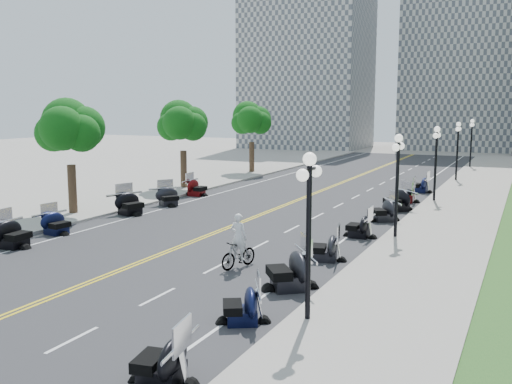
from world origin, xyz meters
The scene contains 51 objects.
ground centered at (0.00, 0.00, 0.00)m, with size 160.00×160.00×0.00m, color gray.
road centered at (0.00, 10.00, 0.00)m, with size 16.00×90.00×0.01m, color #333335.
centerline_yellow_a centered at (-0.12, 10.00, 0.01)m, with size 0.12×90.00×0.00m, color yellow.
centerline_yellow_b centered at (0.12, 10.00, 0.01)m, with size 0.12×90.00×0.00m, color yellow.
edge_line_north centered at (6.40, 10.00, 0.01)m, with size 0.12×90.00×0.00m, color white.
edge_line_south centered at (-6.40, 10.00, 0.01)m, with size 0.12×90.00×0.00m, color white.
lane_dash_3 centered at (3.20, -12.00, 0.01)m, with size 0.12×2.00×0.00m, color white.
lane_dash_4 centered at (3.20, -8.00, 0.01)m, with size 0.12×2.00×0.00m, color white.
lane_dash_5 centered at (3.20, -4.00, 0.01)m, with size 0.12×2.00×0.00m, color white.
lane_dash_6 centered at (3.20, 0.00, 0.01)m, with size 0.12×2.00×0.00m, color white.
lane_dash_7 centered at (3.20, 4.00, 0.01)m, with size 0.12×2.00×0.00m, color white.
lane_dash_8 centered at (3.20, 8.00, 0.01)m, with size 0.12×2.00×0.00m, color white.
lane_dash_9 centered at (3.20, 12.00, 0.01)m, with size 0.12×2.00×0.00m, color white.
lane_dash_10 centered at (3.20, 16.00, 0.01)m, with size 0.12×2.00×0.00m, color white.
lane_dash_11 centered at (3.20, 20.00, 0.01)m, with size 0.12×2.00×0.00m, color white.
lane_dash_12 centered at (3.20, 24.00, 0.01)m, with size 0.12×2.00×0.00m, color white.
lane_dash_13 centered at (3.20, 28.00, 0.01)m, with size 0.12×2.00×0.00m, color white.
lane_dash_14 centered at (3.20, 32.00, 0.01)m, with size 0.12×2.00×0.00m, color white.
lane_dash_15 centered at (3.20, 36.00, 0.01)m, with size 0.12×2.00×0.00m, color white.
lane_dash_16 centered at (3.20, 40.00, 0.01)m, with size 0.12×2.00×0.00m, color white.
lane_dash_17 centered at (3.20, 44.00, 0.01)m, with size 0.12×2.00×0.00m, color white.
lane_dash_18 centered at (3.20, 48.00, 0.01)m, with size 0.12×2.00×0.00m, color white.
lane_dash_19 centered at (3.20, 52.00, 0.01)m, with size 0.12×2.00×0.00m, color white.
sidewalk_north centered at (10.50, 10.00, 0.07)m, with size 5.00×90.00×0.15m, color #9E9991.
sidewalk_south centered at (-10.50, 10.00, 0.07)m, with size 5.00×90.00×0.15m, color #9E9991.
distant_block_a centered at (-18.00, 62.00, 13.00)m, with size 18.00×14.00×26.00m, color gray.
distant_block_b centered at (4.00, 68.00, 15.00)m, with size 16.00×12.00×30.00m, color gray.
street_lamp_1 centered at (8.60, -8.00, 2.60)m, with size 0.50×1.20×4.90m, color black, non-canonical shape.
street_lamp_2 centered at (8.60, 4.00, 2.60)m, with size 0.50×1.20×4.90m, color black, non-canonical shape.
street_lamp_3 centered at (8.60, 16.00, 2.60)m, with size 0.50×1.20×4.90m, color black, non-canonical shape.
street_lamp_4 centered at (8.60, 28.00, 2.60)m, with size 0.50×1.20×4.90m, color black, non-canonical shape.
street_lamp_5 centered at (8.60, 40.00, 2.60)m, with size 0.50×1.20×4.90m, color black, non-canonical shape.
tree_2 centered at (-10.00, 2.00, 4.75)m, with size 4.80×4.80×9.20m, color #235619, non-canonical shape.
tree_3 centered at (-10.00, 14.00, 4.75)m, with size 4.80×4.80×9.20m, color #235619, non-canonical shape.
tree_4 centered at (-10.00, 26.00, 4.75)m, with size 4.80×4.80×9.20m, color #235619, non-canonical shape.
motorcycle_n_2 centered at (6.89, -13.00, 0.64)m, with size 1.84×1.84×1.29m, color black, non-canonical shape.
motorcycle_n_3 centered at (6.84, -8.83, 0.62)m, with size 1.76×1.76×1.23m, color black, non-canonical shape.
motorcycle_n_4 centered at (6.88, -5.30, 0.78)m, with size 2.22×2.22×1.55m, color black, non-canonical shape.
motorcycle_n_5 centered at (6.81, -1.12, 0.63)m, with size 1.80×1.80×1.26m, color black, non-canonical shape.
motorcycle_n_6 centered at (6.90, 3.69, 0.63)m, with size 1.81×1.81×1.27m, color black, non-canonical shape.
motorcycle_n_7 centered at (7.03, 8.15, 0.69)m, with size 1.98×1.98×1.39m, color black, non-canonical shape.
motorcycle_n_8 centered at (7.05, 11.69, 0.76)m, with size 2.18×2.18×1.52m, color black, non-canonical shape.
motorcycle_n_9 centered at (6.82, 15.24, 0.71)m, with size 2.02×2.02×1.41m, color #590A0C, non-canonical shape.
motorcycle_n_10 centered at (6.97, 20.20, 0.66)m, with size 1.88×1.88×1.32m, color black, non-canonical shape.
motorcycle_s_4 centered at (-6.75, -5.24, 0.72)m, with size 2.04×2.04×1.43m, color black, non-canonical shape.
motorcycle_s_5 centered at (-7.07, -2.29, 0.63)m, with size 1.80×1.80×1.26m, color black, non-canonical shape.
motorcycle_s_6 centered at (-7.04, 3.57, 0.74)m, with size 2.12×2.12×1.48m, color black, non-canonical shape.
motorcycle_s_7 centered at (-6.72, 7.09, 0.68)m, with size 1.93×1.93×1.35m, color black, non-canonical shape.
motorcycle_s_8 centered at (-7.29, 11.50, 0.68)m, with size 1.93×1.93×1.35m, color #590A0C, non-canonical shape.
bicycle centered at (4.05, -3.70, 0.56)m, with size 0.53×1.88×1.13m, color #A51414.
cyclist_rider centered at (4.05, -3.70, 2.06)m, with size 0.68×0.45×1.87m, color silver.
Camera 1 is at (14.27, -23.25, 6.38)m, focal length 40.00 mm.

